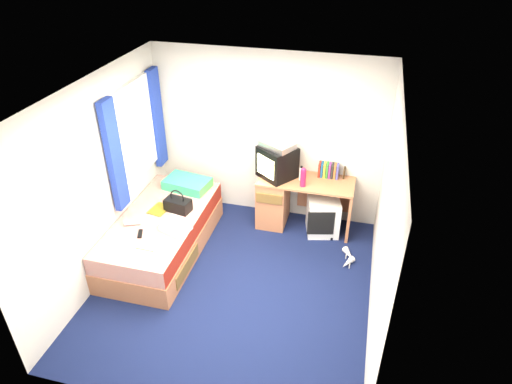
% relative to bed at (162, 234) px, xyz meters
% --- Properties ---
extents(ground, '(3.40, 3.40, 0.00)m').
position_rel_bed_xyz_m(ground, '(1.10, -0.42, -0.27)').
color(ground, '#0C1438').
rests_on(ground, ground).
extents(room_shell, '(3.40, 3.40, 3.40)m').
position_rel_bed_xyz_m(room_shell, '(1.10, -0.42, 1.18)').
color(room_shell, white).
rests_on(room_shell, ground).
extents(bed, '(1.01, 2.00, 0.54)m').
position_rel_bed_xyz_m(bed, '(0.00, 0.00, 0.00)').
color(bed, '#C27951').
rests_on(bed, ground).
extents(pillow, '(0.67, 0.48, 0.13)m').
position_rel_bed_xyz_m(pillow, '(0.08, 0.75, 0.34)').
color(pillow, '#1B98B4').
rests_on(pillow, bed).
extents(desk, '(1.30, 0.55, 0.75)m').
position_rel_bed_xyz_m(desk, '(1.44, 1.02, 0.14)').
color(desk, '#C27951').
rests_on(desk, ground).
extents(storage_cube, '(0.51, 0.51, 0.53)m').
position_rel_bed_xyz_m(storage_cube, '(1.98, 0.94, -0.00)').
color(storage_cube, white).
rests_on(storage_cube, ground).
extents(crt_tv, '(0.60, 0.59, 0.44)m').
position_rel_bed_xyz_m(crt_tv, '(1.30, 1.02, 0.70)').
color(crt_tv, black).
rests_on(crt_tv, desk).
extents(vcr, '(0.53, 0.48, 0.08)m').
position_rel_bed_xyz_m(vcr, '(1.30, 1.02, 0.96)').
color(vcr, silver).
rests_on(vcr, crt_tv).
extents(book_row, '(0.27, 0.13, 0.20)m').
position_rel_bed_xyz_m(book_row, '(1.98, 1.18, 0.58)').
color(book_row, maroon).
rests_on(book_row, desk).
extents(picture_frame, '(0.02, 0.12, 0.14)m').
position_rel_bed_xyz_m(picture_frame, '(2.20, 1.22, 0.55)').
color(picture_frame, '#2F210F').
rests_on(picture_frame, desk).
extents(pink_water_bottle, '(0.09, 0.09, 0.24)m').
position_rel_bed_xyz_m(pink_water_bottle, '(1.69, 0.85, 0.60)').
color(pink_water_bottle, '#C01B49').
rests_on(pink_water_bottle, desk).
extents(aerosol_can, '(0.07, 0.07, 0.19)m').
position_rel_bed_xyz_m(aerosol_can, '(1.64, 1.01, 0.58)').
color(aerosol_can, white).
rests_on(aerosol_can, desk).
extents(handbag, '(0.36, 0.24, 0.31)m').
position_rel_bed_xyz_m(handbag, '(0.18, 0.19, 0.36)').
color(handbag, black).
rests_on(handbag, bed).
extents(towel, '(0.39, 0.36, 0.11)m').
position_rel_bed_xyz_m(towel, '(0.31, -0.22, 0.33)').
color(towel, silver).
rests_on(towel, bed).
extents(magazine, '(0.25, 0.31, 0.01)m').
position_rel_bed_xyz_m(magazine, '(-0.07, 0.14, 0.28)').
color(magazine, yellow).
rests_on(magazine, bed).
extents(water_bottle, '(0.21, 0.15, 0.07)m').
position_rel_bed_xyz_m(water_bottle, '(-0.25, -0.25, 0.31)').
color(water_bottle, silver).
rests_on(water_bottle, bed).
extents(colour_swatch_fan, '(0.22, 0.07, 0.01)m').
position_rel_bed_xyz_m(colour_swatch_fan, '(0.12, -0.64, 0.28)').
color(colour_swatch_fan, yellow).
rests_on(colour_swatch_fan, bed).
extents(remote_control, '(0.10, 0.17, 0.02)m').
position_rel_bed_xyz_m(remote_control, '(-0.07, -0.41, 0.28)').
color(remote_control, black).
rests_on(remote_control, bed).
extents(window_assembly, '(0.11, 1.42, 1.40)m').
position_rel_bed_xyz_m(window_assembly, '(-0.45, 0.48, 1.15)').
color(window_assembly, silver).
rests_on(window_assembly, room_shell).
extents(white_heels, '(0.19, 0.42, 0.09)m').
position_rel_bed_xyz_m(white_heels, '(2.40, 0.38, -0.23)').
color(white_heels, silver).
rests_on(white_heels, ground).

